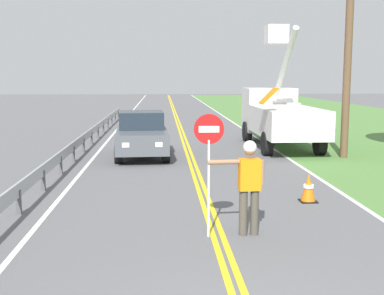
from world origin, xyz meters
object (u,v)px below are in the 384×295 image
(utility_bucket_truck, at_px, (278,114))
(oncoming_sedan_nearest, at_px, (142,135))
(flagger_worker, at_px, (249,181))
(utility_pole_near, at_px, (349,33))
(stop_sign_paddle, at_px, (209,148))
(traffic_cone_lead, at_px, (308,188))

(utility_bucket_truck, bearing_deg, oncoming_sedan_nearest, -155.60)
(flagger_worker, height_order, oncoming_sedan_nearest, flagger_worker)
(flagger_worker, relative_size, oncoming_sedan_nearest, 0.44)
(utility_pole_near, bearing_deg, stop_sign_paddle, -123.40)
(utility_pole_near, height_order, traffic_cone_lead, utility_pole_near)
(traffic_cone_lead, bearing_deg, flagger_worker, -127.75)
(flagger_worker, relative_size, utility_bucket_truck, 0.27)
(stop_sign_paddle, xyz_separation_m, utility_bucket_truck, (4.14, 12.14, -0.30))
(flagger_worker, height_order, traffic_cone_lead, flagger_worker)
(flagger_worker, xyz_separation_m, stop_sign_paddle, (-0.77, -0.06, 0.66))
(stop_sign_paddle, distance_m, traffic_cone_lead, 3.90)
(utility_pole_near, xyz_separation_m, traffic_cone_lead, (-3.25, -6.45, -4.21))
(utility_bucket_truck, bearing_deg, traffic_cone_lead, -98.74)
(stop_sign_paddle, bearing_deg, utility_bucket_truck, 71.17)
(flagger_worker, bearing_deg, traffic_cone_lead, 52.25)
(stop_sign_paddle, relative_size, oncoming_sedan_nearest, 0.56)
(stop_sign_paddle, distance_m, oncoming_sedan_nearest, 9.70)
(oncoming_sedan_nearest, bearing_deg, flagger_worker, -75.82)
(stop_sign_paddle, bearing_deg, oncoming_sedan_nearest, 99.68)
(utility_pole_near, relative_size, traffic_cone_lead, 12.46)
(traffic_cone_lead, bearing_deg, oncoming_sedan_nearest, 121.38)
(utility_bucket_truck, distance_m, traffic_cone_lead, 9.80)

